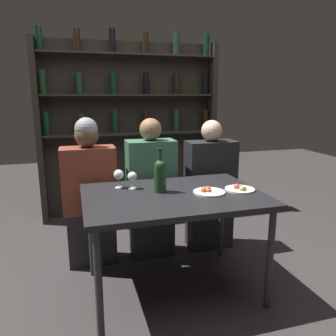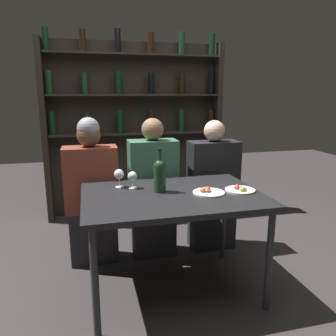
{
  "view_description": "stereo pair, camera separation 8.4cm",
  "coord_description": "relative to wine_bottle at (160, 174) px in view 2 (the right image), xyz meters",
  "views": [
    {
      "loc": [
        -0.62,
        -2.03,
        1.39
      ],
      "look_at": [
        0.0,
        0.13,
        0.88
      ],
      "focal_mm": 35.0,
      "sensor_mm": 36.0,
      "label": 1
    },
    {
      "loc": [
        -0.54,
        -2.05,
        1.39
      ],
      "look_at": [
        0.0,
        0.13,
        0.88
      ],
      "focal_mm": 35.0,
      "sensor_mm": 36.0,
      "label": 2
    }
  ],
  "objects": [
    {
      "name": "food_plate_0",
      "position": [
        0.55,
        -0.12,
        -0.11
      ],
      "size": [
        0.21,
        0.21,
        0.05
      ],
      "color": "silver",
      "rests_on": "dining_table"
    },
    {
      "name": "food_plate_1",
      "position": [
        0.31,
        -0.12,
        -0.12
      ],
      "size": [
        0.22,
        0.22,
        0.05
      ],
      "color": "silver",
      "rests_on": "dining_table"
    },
    {
      "name": "ground_plane",
      "position": [
        0.07,
        -0.06,
        -0.85
      ],
      "size": [
        10.0,
        10.0,
        0.0
      ],
      "primitive_type": "plane",
      "color": "#332D2D"
    },
    {
      "name": "wine_bottle",
      "position": [
        0.0,
        0.0,
        0.0
      ],
      "size": [
        0.08,
        0.08,
        0.3
      ],
      "color": "#19381E",
      "rests_on": "dining_table"
    },
    {
      "name": "seated_person_right",
      "position": [
        0.6,
        0.52,
        -0.31
      ],
      "size": [
        0.44,
        0.22,
        1.17
      ],
      "color": "#26262B",
      "rests_on": "ground_plane"
    },
    {
      "name": "dining_table",
      "position": [
        0.07,
        -0.06,
        -0.19
      ],
      "size": [
        1.21,
        0.85,
        0.73
      ],
      "color": "black",
      "rests_on": "ground_plane"
    },
    {
      "name": "seated_person_center",
      "position": [
        0.06,
        0.52,
        -0.3
      ],
      "size": [
        0.4,
        0.22,
        1.2
      ],
      "color": "#26262B",
      "rests_on": "ground_plane"
    },
    {
      "name": "wine_glass_0",
      "position": [
        -0.17,
        0.13,
        -0.04
      ],
      "size": [
        0.07,
        0.07,
        0.12
      ],
      "color": "silver",
      "rests_on": "dining_table"
    },
    {
      "name": "seated_person_left",
      "position": [
        -0.45,
        0.52,
        -0.28
      ],
      "size": [
        0.43,
        0.22,
        1.21
      ],
      "color": "#26262B",
      "rests_on": "ground_plane"
    },
    {
      "name": "wine_rack_wall",
      "position": [
        0.08,
        1.62,
        0.23
      ],
      "size": [
        2.01,
        0.21,
        2.06
      ],
      "color": "#28231E",
      "rests_on": "ground_plane"
    },
    {
      "name": "wine_glass_1",
      "position": [
        -0.26,
        0.18,
        -0.03
      ],
      "size": [
        0.07,
        0.07,
        0.13
      ],
      "color": "silver",
      "rests_on": "dining_table"
    }
  ]
}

